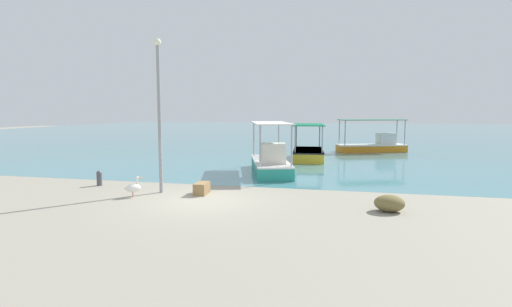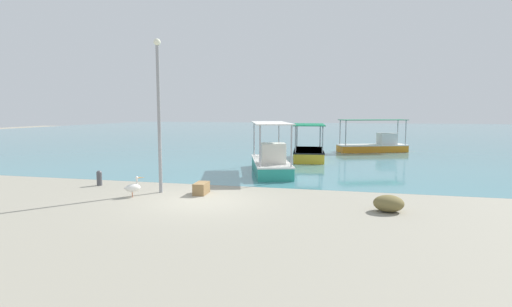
# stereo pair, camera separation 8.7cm
# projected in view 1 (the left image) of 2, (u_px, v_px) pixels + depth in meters

# --- Properties ---
(ground) EXTENTS (120.00, 120.00, 0.00)m
(ground) POSITION_uv_depth(u_px,v_px,m) (203.00, 201.00, 14.68)
(ground) COLOR gray
(harbor_water) EXTENTS (110.00, 90.00, 0.00)m
(harbor_water) POSITION_uv_depth(u_px,v_px,m) (315.00, 132.00, 61.13)
(harbor_water) COLOR teal
(harbor_water) RESTS_ON ground
(fishing_boat_center) EXTENTS (2.49, 4.91, 2.38)m
(fishing_boat_center) POSITION_uv_depth(u_px,v_px,m) (308.00, 152.00, 26.82)
(fishing_boat_center) COLOR gold
(fishing_boat_center) RESTS_ON harbor_water
(fishing_boat_far_right) EXTENTS (5.66, 3.42, 2.58)m
(fishing_boat_far_right) POSITION_uv_depth(u_px,v_px,m) (374.00, 144.00, 31.90)
(fishing_boat_far_right) COLOR orange
(fishing_boat_far_right) RESTS_ON harbor_water
(fishing_boat_near_right) EXTENTS (3.30, 5.87, 2.67)m
(fishing_boat_near_right) POSITION_uv_depth(u_px,v_px,m) (271.00, 162.00, 20.99)
(fishing_boat_near_right) COLOR teal
(fishing_boat_near_right) RESTS_ON harbor_water
(pelican) EXTENTS (0.66, 0.63, 0.80)m
(pelican) POSITION_uv_depth(u_px,v_px,m) (133.00, 188.00, 15.21)
(pelican) COLOR #E0997A
(pelican) RESTS_ON ground
(lamp_post) EXTENTS (0.28, 0.28, 6.09)m
(lamp_post) POSITION_uv_depth(u_px,v_px,m) (159.00, 108.00, 15.78)
(lamp_post) COLOR gray
(lamp_post) RESTS_ON ground
(mooring_bollard) EXTENTS (0.24, 0.24, 0.67)m
(mooring_bollard) POSITION_uv_depth(u_px,v_px,m) (99.00, 178.00, 17.58)
(mooring_bollard) COLOR #47474C
(mooring_bollard) RESTS_ON ground
(net_pile) EXTENTS (0.98, 0.84, 0.55)m
(net_pile) POSITION_uv_depth(u_px,v_px,m) (389.00, 203.00, 13.08)
(net_pile) COLOR brown
(net_pile) RESTS_ON ground
(cargo_crate) EXTENTS (0.51, 0.90, 0.46)m
(cargo_crate) POSITION_uv_depth(u_px,v_px,m) (202.00, 188.00, 15.81)
(cargo_crate) COLOR olive
(cargo_crate) RESTS_ON ground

